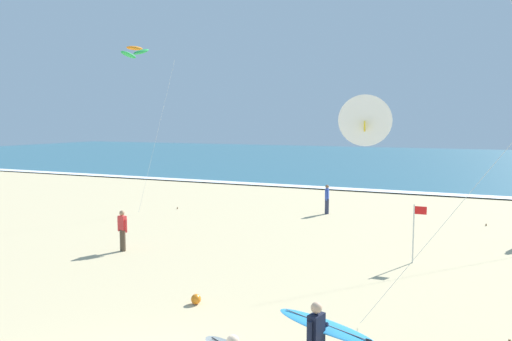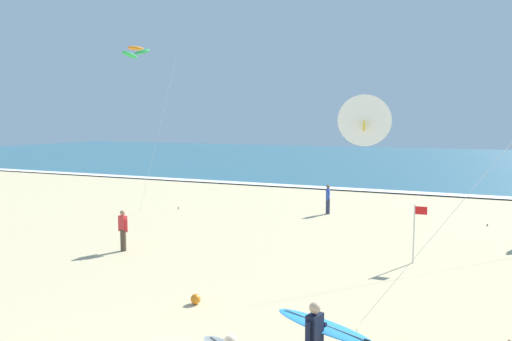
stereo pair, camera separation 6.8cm
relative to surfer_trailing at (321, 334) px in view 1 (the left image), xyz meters
The scene contains 9 objects.
ocean_water 56.20m from the surfer_trailing, 92.72° to the left, with size 160.00×60.00×0.08m, color #2D6075.
shoreline_foam 26.58m from the surfer_trailing, 95.76° to the left, with size 160.00×1.33×0.01m, color white.
surfer_trailing is the anchor object (origin of this frame).
kite_delta_ivory_mid 4.97m from the surfer_trailing, 86.84° to the left, with size 3.94×0.74×5.63m.
kite_arc_amber_high 20.19m from the surfer_trailing, 137.25° to the left, with size 2.15×3.05×8.90m.
bystander_red_top 11.56m from the surfer_trailing, 146.81° to the left, with size 0.49×0.23×1.59m.
bystander_blue_top 17.44m from the surfer_trailing, 104.80° to the left, with size 0.22×0.50×1.59m.
lifeguard_flag 9.17m from the surfer_trailing, 84.90° to the left, with size 0.45×0.05×2.10m.
beach_ball 5.14m from the surfer_trailing, 147.84° to the left, with size 0.28×0.28×0.28m, color orange.
Camera 1 is at (5.02, -6.33, 4.99)m, focal length 34.10 mm.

